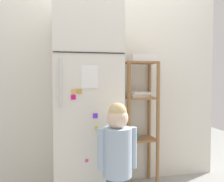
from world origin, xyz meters
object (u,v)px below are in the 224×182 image
Objects in this scene: child_standing at (117,152)px; pantry_shelf_unit at (139,113)px; refrigerator at (86,104)px; fruit_bin at (142,59)px.

pantry_shelf_unit reaches higher than child_standing.
child_standing is (0.19, -0.51, -0.33)m from refrigerator.
fruit_bin is at bearing 57.67° from child_standing.
refrigerator reaches higher than child_standing.
child_standing is 1.11m from fruit_bin.
fruit_bin is (0.62, 0.17, 0.45)m from refrigerator.
pantry_shelf_unit is at bearing 15.15° from refrigerator.
pantry_shelf_unit is at bearing -157.92° from fruit_bin.
refrigerator is 1.89× the size of child_standing.
refrigerator is 0.62m from pantry_shelf_unit.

